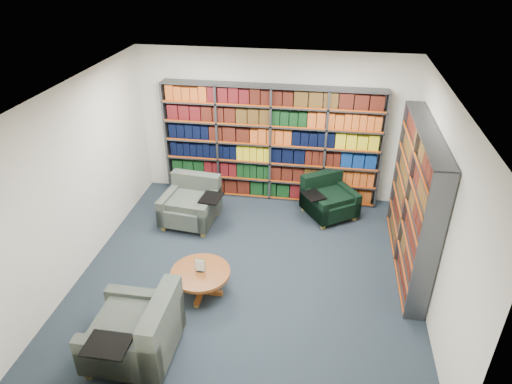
# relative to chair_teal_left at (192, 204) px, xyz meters

# --- Properties ---
(room_shell) EXTENTS (5.02, 5.02, 2.82)m
(room_shell) POSITION_rel_chair_teal_left_xyz_m (1.26, -1.26, 1.07)
(room_shell) COLOR #19212E
(room_shell) RESTS_ON ground
(bookshelf_back) EXTENTS (4.00, 0.28, 2.20)m
(bookshelf_back) POSITION_rel_chair_teal_left_xyz_m (1.26, 1.08, 0.77)
(bookshelf_back) COLOR #47494F
(bookshelf_back) RESTS_ON ground
(bookshelf_right) EXTENTS (0.28, 2.50, 2.20)m
(bookshelf_right) POSITION_rel_chair_teal_left_xyz_m (3.60, -0.66, 0.77)
(bookshelf_right) COLOR #47494F
(bookshelf_right) RESTS_ON ground
(chair_teal_left) EXTENTS (1.09, 0.97, 0.81)m
(chair_teal_left) POSITION_rel_chair_teal_left_xyz_m (0.00, 0.00, 0.00)
(chair_teal_left) COLOR #011437
(chair_teal_left) RESTS_ON ground
(chair_green_right) EXTENTS (1.12, 1.12, 0.73)m
(chair_green_right) POSITION_rel_chair_teal_left_xyz_m (2.37, 0.60, -0.03)
(chair_green_right) COLOR black
(chair_green_right) RESTS_ON ground
(chair_teal_front) EXTENTS (0.98, 1.15, 0.90)m
(chair_teal_front) POSITION_rel_chair_teal_left_xyz_m (0.26, -3.07, 0.04)
(chair_teal_front) COLOR #011437
(chair_teal_front) RESTS_ON ground
(coffee_table) EXTENTS (0.84, 0.84, 0.59)m
(coffee_table) POSITION_rel_chair_teal_left_xyz_m (0.66, -1.87, -0.01)
(coffee_table) COLOR #99481C
(coffee_table) RESTS_ON ground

